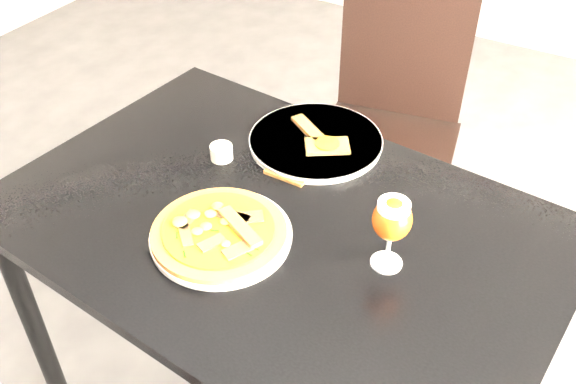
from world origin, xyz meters
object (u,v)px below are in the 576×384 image
Objects in this scene: chair_far at (390,127)px; beer_glass at (392,220)px; dining_table at (277,248)px; pizza at (219,231)px.

chair_far is 5.80× the size of beer_glass.
beer_glass is (0.31, -0.80, 0.35)m from chair_far.
dining_table is at bearing 178.81° from beer_glass.
dining_table is at bearing 60.71° from pizza.
beer_glass is at bearing -79.96° from chair_far.
pizza is at bearing -113.69° from dining_table.
chair_far reaches higher than pizza.
chair_far is (-0.05, 0.79, -0.15)m from dining_table.
chair_far is 0.95m from pizza.
beer_glass is at bearing 19.06° from pizza.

